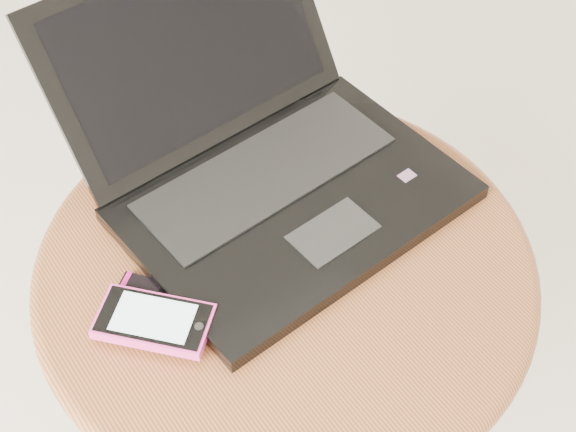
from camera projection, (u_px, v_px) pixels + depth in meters
table at (286, 307)px, 1.02m from camera, size 0.58×0.58×0.46m
laptop at (264, 158)px, 1.00m from camera, size 0.41×0.43×0.22m
phone_black at (163, 307)px, 0.90m from camera, size 0.12×0.13×0.01m
phone_pink at (154, 321)px, 0.87m from camera, size 0.13×0.13×0.01m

